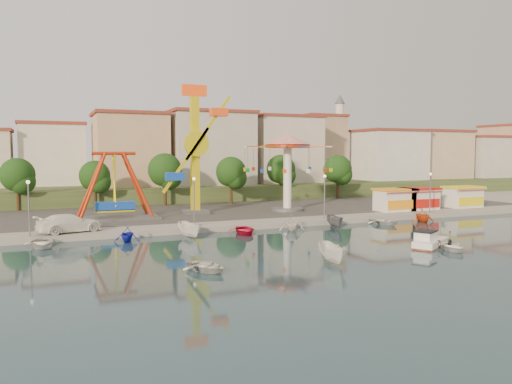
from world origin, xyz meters
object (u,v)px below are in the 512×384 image
pirate_ship_ride (115,187)px  rowboat_a (207,266)px  skiff (333,253)px  kamikaze_tower (198,152)px  van (70,223)px  cabin_motorboat (430,242)px  wave_swinger (288,155)px

pirate_ship_ride → rowboat_a: pirate_ship_ride is taller
rowboat_a → skiff: skiff is taller
kamikaze_tower → van: bearing=-148.7°
cabin_motorboat → van: (-29.46, 17.58, 1.07)m
rowboat_a → kamikaze_tower: bearing=48.5°
kamikaze_tower → van: 20.00m
cabin_motorboat → rowboat_a: (-21.14, -1.04, -0.08)m
wave_swinger → van: wave_swinger is taller
pirate_ship_ride → skiff: pirate_ship_ride is taller
wave_swinger → cabin_motorboat: 27.04m
cabin_motorboat → rowboat_a: bearing=153.4°
skiff → rowboat_a: bearing=-176.4°
kamikaze_tower → van: size_ratio=2.63×
pirate_ship_ride → skiff: size_ratio=2.45×
pirate_ship_ride → wave_swinger: wave_swinger is taller
pirate_ship_ride → kamikaze_tower: kamikaze_tower is taller
van → skiff: bearing=-155.3°
kamikaze_tower → rowboat_a: size_ratio=4.73×
kamikaze_tower → skiff: 30.59m
rowboat_a → cabin_motorboat: bearing=-23.4°
pirate_ship_ride → wave_swinger: (22.73, -0.03, 3.80)m
kamikaze_tower → skiff: size_ratio=4.04×
wave_swinger → rowboat_a: 34.34m
rowboat_a → wave_swinger: bearing=27.4°
rowboat_a → skiff: size_ratio=0.85×
wave_swinger → cabin_motorboat: wave_swinger is taller
wave_swinger → skiff: wave_swinger is taller
kamikaze_tower → cabin_motorboat: bearing=-63.8°
pirate_ship_ride → cabin_motorboat: 35.57m
skiff → wave_swinger: bearing=80.7°
cabin_motorboat → rowboat_a: size_ratio=1.44×
wave_swinger → cabin_motorboat: (1.32, -25.87, -7.75)m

